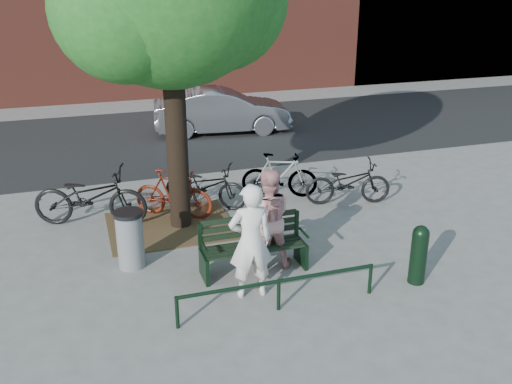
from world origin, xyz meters
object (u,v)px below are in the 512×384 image
object	(u,v)px
park_bench	(252,243)
litter_bin	(130,239)
bollard	(419,252)
parked_car	(222,111)
person_left	(251,241)
person_right	(268,218)
bicycle_c	(205,186)

from	to	relation	value
park_bench	litter_bin	size ratio (longest dim) A/B	1.74
park_bench	bollard	bearing A→B (deg)	-26.93
bollard	parked_car	xyz separation A→B (m)	(-0.68, 9.65, 0.14)
park_bench	person_left	size ratio (longest dim) A/B	0.95
park_bench	person_right	xyz separation A→B (m)	(0.29, 0.07, 0.38)
parked_car	bollard	bearing A→B (deg)	-169.11
person_left	bicycle_c	distance (m)	3.64
person_right	litter_bin	size ratio (longest dim) A/B	1.72
person_left	bicycle_c	size ratio (longest dim) A/B	1.01
park_bench	person_left	xyz separation A→B (m)	(-0.26, -0.75, 0.43)
litter_bin	person_right	bearing A→B (deg)	-16.70
bicycle_c	parked_car	xyz separation A→B (m)	(1.82, 5.58, 0.20)
person_left	parked_car	xyz separation A→B (m)	(1.96, 9.20, -0.24)
person_right	parked_car	size ratio (longest dim) A/B	0.42
park_bench	person_right	size ratio (longest dim) A/B	1.01
person_left	parked_car	size ratio (longest dim) A/B	0.45
person_left	bollard	size ratio (longest dim) A/B	1.85
park_bench	bollard	distance (m)	2.67
person_right	parked_car	distance (m)	8.49
bicycle_c	person_left	bearing A→B (deg)	-148.28
bicycle_c	person_right	bearing A→B (deg)	-137.69
person_left	person_right	bearing A→B (deg)	-119.96
litter_bin	bicycle_c	world-z (taller)	litter_bin
person_right	bicycle_c	xyz separation A→B (m)	(-0.41, 2.79, -0.39)
person_right	parked_car	xyz separation A→B (m)	(1.41, 8.37, -0.19)
parked_car	person_left	bearing A→B (deg)	174.83
litter_bin	parked_car	xyz separation A→B (m)	(3.60, 7.72, 0.17)
litter_bin	park_bench	bearing A→B (deg)	-20.94
park_bench	bicycle_c	bearing A→B (deg)	92.44
person_left	park_bench	bearing A→B (deg)	-105.49
bicycle_c	litter_bin	bearing A→B (deg)	174.11
person_left	litter_bin	size ratio (longest dim) A/B	1.82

